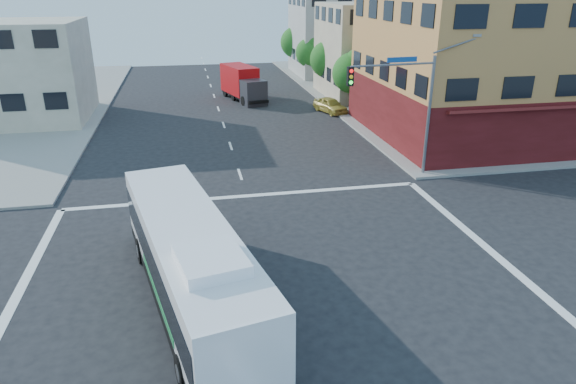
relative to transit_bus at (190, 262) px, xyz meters
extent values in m
plane|color=black|center=(3.14, 0.28, -1.75)|extent=(120.00, 120.00, 0.00)
cube|color=gray|center=(38.14, 35.28, -1.68)|extent=(50.00, 50.00, 0.15)
cube|color=#B87E42|center=(23.14, 18.78, 5.25)|extent=(18.00, 15.00, 14.00)
cube|color=maroon|center=(23.14, 18.78, 0.25)|extent=(18.09, 15.08, 4.00)
cube|color=maroon|center=(23.14, 11.68, 1.85)|extent=(16.00, 1.60, 0.51)
cube|color=#C5B797|center=(20.14, 34.28, 2.75)|extent=(12.00, 10.00, 9.00)
cube|color=#A7A7A1|center=(20.14, 48.28, 3.25)|extent=(12.00, 10.00, 10.00)
cube|color=beige|center=(-13.86, 30.28, 2.25)|extent=(12.00, 10.00, 8.00)
cylinder|color=slate|center=(13.94, 11.08, 1.75)|extent=(0.18, 0.18, 7.00)
cylinder|color=slate|center=(11.44, 10.83, 4.85)|extent=(5.01, 0.62, 0.12)
cube|color=black|center=(8.94, 10.58, 4.35)|extent=(0.32, 0.30, 1.00)
sphere|color=#FF0C0C|center=(8.94, 10.41, 4.65)|extent=(0.20, 0.20, 0.20)
sphere|color=yellow|center=(8.94, 10.41, 4.35)|extent=(0.20, 0.20, 0.20)
sphere|color=#19FF33|center=(8.94, 10.41, 4.05)|extent=(0.20, 0.20, 0.20)
cube|color=#14458F|center=(11.94, 10.88, 5.10)|extent=(1.80, 0.22, 0.28)
cube|color=gray|center=(16.44, 11.33, 6.25)|extent=(0.50, 0.22, 0.14)
cylinder|color=#352213|center=(14.94, 28.28, -0.79)|extent=(0.28, 0.28, 1.92)
sphere|color=#185317|center=(14.94, 28.28, 1.61)|extent=(3.60, 3.60, 3.60)
sphere|color=#185317|center=(15.34, 27.98, 2.51)|extent=(2.52, 2.52, 2.52)
cylinder|color=#352213|center=(14.94, 36.28, -0.76)|extent=(0.28, 0.28, 1.99)
sphere|color=#185317|center=(14.94, 36.28, 1.76)|extent=(3.80, 3.80, 3.80)
sphere|color=#185317|center=(15.34, 35.98, 2.71)|extent=(2.66, 2.66, 2.66)
cylinder|color=#352213|center=(14.94, 44.28, -0.81)|extent=(0.28, 0.28, 1.89)
sphere|color=#185317|center=(14.94, 44.28, 1.50)|extent=(3.40, 3.40, 3.40)
sphere|color=#185317|center=(15.34, 43.98, 2.35)|extent=(2.38, 2.38, 2.38)
cylinder|color=#352213|center=(14.94, 52.28, -0.74)|extent=(0.28, 0.28, 2.03)
sphere|color=#185317|center=(14.94, 52.28, 1.88)|extent=(4.00, 4.00, 4.00)
sphere|color=#185317|center=(15.34, 51.98, 2.88)|extent=(2.80, 2.80, 2.80)
cube|color=black|center=(0.00, 0.02, -1.20)|extent=(5.04, 12.38, 0.45)
cube|color=white|center=(0.00, 0.02, 0.03)|extent=(5.02, 12.35, 2.87)
cube|color=black|center=(0.00, 0.02, 0.21)|extent=(5.00, 12.01, 1.26)
cube|color=black|center=(-1.25, 5.87, 0.11)|extent=(2.32, 0.55, 1.36)
cube|color=#E5590C|center=(-1.25, 5.90, 1.12)|extent=(1.89, 0.45, 0.28)
cube|color=white|center=(0.00, 0.02, 1.41)|extent=(4.92, 12.10, 0.12)
cube|color=white|center=(0.62, -2.93, 1.65)|extent=(2.22, 2.54, 0.36)
cube|color=#177E3B|center=(-1.17, -0.74, -0.70)|extent=(1.17, 5.42, 0.28)
cube|color=#177E3B|center=(1.37, -0.20, -0.70)|extent=(1.17, 5.42, 0.28)
cylinder|color=black|center=(-1.98, 3.55, -1.23)|extent=(0.51, 1.09, 1.05)
cylinder|color=#99999E|center=(-2.12, 3.52, -1.23)|extent=(0.15, 0.52, 0.52)
cylinder|color=black|center=(0.37, 4.05, -1.23)|extent=(0.51, 1.09, 1.05)
cylinder|color=#99999E|center=(0.51, 4.08, -1.23)|extent=(0.15, 0.52, 0.52)
cylinder|color=black|center=(-0.38, -4.01, -1.23)|extent=(0.51, 1.09, 1.05)
cylinder|color=#99999E|center=(-0.52, -4.04, -1.23)|extent=(0.15, 0.52, 0.52)
cylinder|color=black|center=(1.98, -3.51, -1.23)|extent=(0.51, 1.09, 1.05)
cylinder|color=#99999E|center=(2.11, -3.48, -1.23)|extent=(0.15, 0.52, 0.52)
cube|color=#27272C|center=(6.56, 32.23, -0.58)|extent=(2.54, 2.48, 2.35)
cube|color=black|center=(6.80, 31.40, -0.21)|extent=(1.85, 0.58, 0.91)
cube|color=#B60A0D|center=(5.63, 35.54, 0.15)|extent=(3.46, 5.47, 2.72)
cube|color=black|center=(5.93, 34.49, -1.25)|extent=(3.88, 7.51, 0.27)
cylinder|color=black|center=(5.60, 32.14, -1.30)|extent=(0.49, 0.94, 0.91)
cylinder|color=black|center=(7.43, 32.66, -1.30)|extent=(0.49, 0.94, 0.91)
cylinder|color=black|center=(4.89, 34.67, -1.30)|extent=(0.49, 0.94, 0.91)
cylinder|color=black|center=(6.72, 35.19, -1.30)|extent=(0.49, 0.94, 0.91)
cylinder|color=black|center=(4.28, 36.85, -1.30)|extent=(0.49, 0.94, 0.91)
cylinder|color=black|center=(6.11, 37.36, -1.30)|extent=(0.49, 0.94, 0.91)
imported|color=gold|center=(12.87, 27.84, -1.09)|extent=(2.67, 4.19, 1.33)
camera|label=1|loc=(0.27, -15.81, 8.85)|focal=32.00mm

